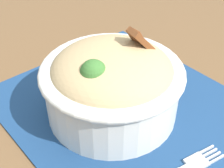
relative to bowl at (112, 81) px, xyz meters
name	(u,v)px	position (x,y,z in m)	size (l,w,h in m)	color
table	(130,148)	(0.03, 0.01, -0.12)	(1.22, 0.97, 0.76)	brown
placemat	(139,118)	(0.04, 0.02, -0.06)	(0.42, 0.32, 0.00)	navy
bowl	(112,81)	(0.00, 0.00, 0.00)	(0.23, 0.23, 0.13)	silver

